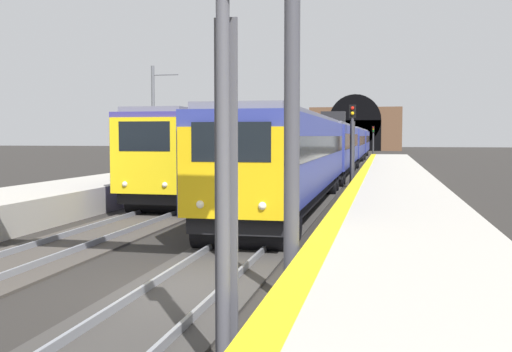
{
  "coord_description": "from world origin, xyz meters",
  "views": [
    {
      "loc": [
        -11.16,
        -3.68,
        3.01
      ],
      "look_at": [
        8.65,
        0.54,
        1.67
      ],
      "focal_mm": 42.42,
      "sensor_mm": 36.0,
      "label": 1
    }
  ],
  "objects_px": {
    "railway_signal_mid": "(352,139)",
    "railway_signal_far": "(373,137)",
    "train_main_approaching": "(343,145)",
    "catenary_mast_near": "(154,123)",
    "railway_signal_near": "(223,101)",
    "train_adjacent_platform": "(260,146)",
    "overhead_signal_gantry": "(62,23)"
  },
  "relations": [
    {
      "from": "railway_signal_mid",
      "to": "railway_signal_far",
      "type": "relative_size",
      "value": 1.05
    },
    {
      "from": "train_main_approaching",
      "to": "railway_signal_far",
      "type": "height_order",
      "value": "train_main_approaching"
    },
    {
      "from": "train_main_approaching",
      "to": "catenary_mast_near",
      "type": "relative_size",
      "value": 10.57
    },
    {
      "from": "railway_signal_near",
      "to": "railway_signal_mid",
      "type": "height_order",
      "value": "railway_signal_near"
    },
    {
      "from": "train_main_approaching",
      "to": "train_adjacent_platform",
      "type": "relative_size",
      "value": 1.96
    },
    {
      "from": "railway_signal_near",
      "to": "railway_signal_mid",
      "type": "bearing_deg",
      "value": -180.0
    },
    {
      "from": "railway_signal_near",
      "to": "railway_signal_far",
      "type": "distance_m",
      "value": 92.55
    },
    {
      "from": "train_main_approaching",
      "to": "catenary_mast_near",
      "type": "height_order",
      "value": "catenary_mast_near"
    },
    {
      "from": "railway_signal_mid",
      "to": "train_main_approaching",
      "type": "bearing_deg",
      "value": -174.42
    },
    {
      "from": "railway_signal_mid",
      "to": "catenary_mast_near",
      "type": "height_order",
      "value": "catenary_mast_near"
    },
    {
      "from": "train_adjacent_platform",
      "to": "overhead_signal_gantry",
      "type": "height_order",
      "value": "overhead_signal_gantry"
    },
    {
      "from": "railway_signal_far",
      "to": "railway_signal_near",
      "type": "bearing_deg",
      "value": 0.0
    },
    {
      "from": "overhead_signal_gantry",
      "to": "catenary_mast_near",
      "type": "bearing_deg",
      "value": 18.17
    },
    {
      "from": "train_main_approaching",
      "to": "overhead_signal_gantry",
      "type": "bearing_deg",
      "value": -3.34
    },
    {
      "from": "overhead_signal_gantry",
      "to": "railway_signal_mid",
      "type": "bearing_deg",
      "value": -9.51
    },
    {
      "from": "railway_signal_near",
      "to": "catenary_mast_near",
      "type": "xyz_separation_m",
      "value": [
        30.46,
        12.95,
        0.46
      ]
    },
    {
      "from": "railway_signal_mid",
      "to": "catenary_mast_near",
      "type": "xyz_separation_m",
      "value": [
        1.82,
        12.95,
        1.04
      ]
    },
    {
      "from": "train_adjacent_platform",
      "to": "railway_signal_mid",
      "type": "distance_m",
      "value": 8.38
    },
    {
      "from": "railway_signal_near",
      "to": "railway_signal_far",
      "type": "relative_size",
      "value": 1.24
    },
    {
      "from": "train_adjacent_platform",
      "to": "railway_signal_far",
      "type": "distance_m",
      "value": 59.03
    },
    {
      "from": "train_main_approaching",
      "to": "railway_signal_far",
      "type": "relative_size",
      "value": 17.42
    },
    {
      "from": "train_adjacent_platform",
      "to": "railway_signal_mid",
      "type": "xyz_separation_m",
      "value": [
        -5.24,
        -6.52,
        0.52
      ]
    },
    {
      "from": "train_main_approaching",
      "to": "overhead_signal_gantry",
      "type": "relative_size",
      "value": 8.77
    },
    {
      "from": "railway_signal_mid",
      "to": "overhead_signal_gantry",
      "type": "xyz_separation_m",
      "value": [
        -24.9,
        4.17,
        2.31
      ]
    },
    {
      "from": "train_main_approaching",
      "to": "train_adjacent_platform",
      "type": "xyz_separation_m",
      "value": [
        -13.44,
        4.69,
        0.1
      ]
    },
    {
      "from": "railway_signal_far",
      "to": "catenary_mast_near",
      "type": "height_order",
      "value": "catenary_mast_near"
    },
    {
      "from": "railway_signal_mid",
      "to": "catenary_mast_near",
      "type": "relative_size",
      "value": 0.64
    },
    {
      "from": "train_main_approaching",
      "to": "catenary_mast_near",
      "type": "bearing_deg",
      "value": -33.65
    },
    {
      "from": "overhead_signal_gantry",
      "to": "catenary_mast_near",
      "type": "xyz_separation_m",
      "value": [
        26.72,
        8.77,
        -1.27
      ]
    },
    {
      "from": "overhead_signal_gantry",
      "to": "catenary_mast_near",
      "type": "distance_m",
      "value": 28.16
    },
    {
      "from": "catenary_mast_near",
      "to": "overhead_signal_gantry",
      "type": "bearing_deg",
      "value": -161.83
    },
    {
      "from": "train_main_approaching",
      "to": "catenary_mast_near",
      "type": "distance_m",
      "value": 20.27
    }
  ]
}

